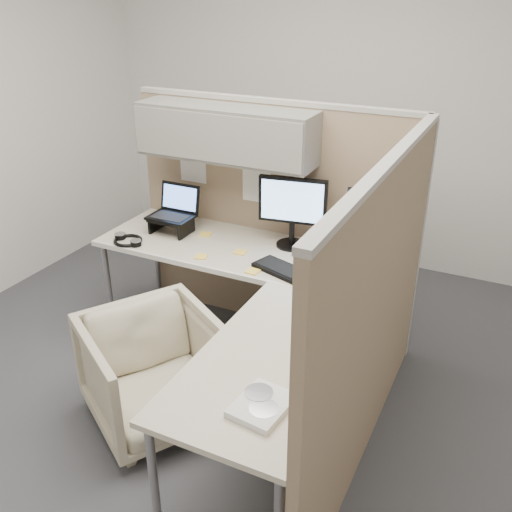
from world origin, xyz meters
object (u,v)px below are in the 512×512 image
at_px(monitor_left, 292,207).
at_px(keyboard, 291,274).
at_px(office_chair, 154,367).
at_px(desk, 250,291).

distance_m(monitor_left, keyboard, 0.49).
height_order(office_chair, monitor_left, monitor_left).
height_order(office_chair, keyboard, keyboard).
bearing_deg(keyboard, monitor_left, 130.96).
distance_m(office_chair, monitor_left, 1.31).
height_order(desk, keyboard, keyboard).
bearing_deg(monitor_left, desk, -99.91).
distance_m(desk, office_chair, 0.69).
relative_size(monitor_left, keyboard, 0.93).
relative_size(desk, keyboard, 4.01).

